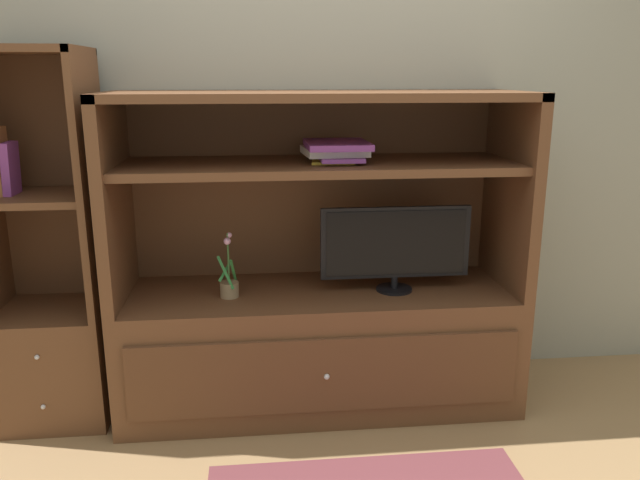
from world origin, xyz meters
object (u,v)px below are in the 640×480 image
at_px(tv_monitor, 396,245).
at_px(potted_plant, 229,284).
at_px(magazine_stack, 336,150).
at_px(media_console, 319,310).
at_px(upright_book_row, 1,166).
at_px(bookshelf_tall, 51,304).

bearing_deg(tv_monitor, potted_plant, -179.54).
bearing_deg(magazine_stack, potted_plant, -174.03).
height_order(media_console, tv_monitor, media_console).
distance_m(potted_plant, upright_book_row, 1.07).
xyz_separation_m(media_console, potted_plant, (-0.40, -0.06, 0.16)).
distance_m(media_console, bookshelf_tall, 1.20).
bearing_deg(bookshelf_tall, tv_monitor, -2.06).
relative_size(media_console, bookshelf_tall, 1.12).
bearing_deg(potted_plant, bookshelf_tall, 175.56).
distance_m(potted_plant, bookshelf_tall, 0.80).
relative_size(tv_monitor, upright_book_row, 2.43).
bearing_deg(potted_plant, tv_monitor, 0.46).
distance_m(tv_monitor, magazine_stack, 0.50).
xyz_separation_m(media_console, upright_book_row, (-1.32, -0.01, 0.69)).
distance_m(media_console, upright_book_row, 1.49).
distance_m(magazine_stack, bookshelf_tall, 1.43).
relative_size(media_console, potted_plant, 6.16).
distance_m(magazine_stack, upright_book_row, 1.40).
xyz_separation_m(tv_monitor, potted_plant, (-0.75, -0.01, -0.16)).
bearing_deg(media_console, upright_book_row, -179.67).
bearing_deg(upright_book_row, magazine_stack, 0.01).
distance_m(tv_monitor, bookshelf_tall, 1.56).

